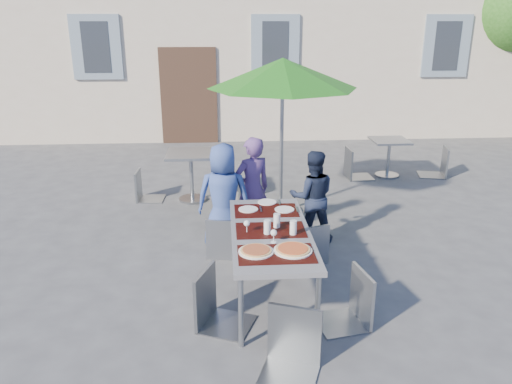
{
  "coord_description": "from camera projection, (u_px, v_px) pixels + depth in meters",
  "views": [
    {
      "loc": [
        -1.22,
        -4.26,
        2.78
      ],
      "look_at": [
        -0.85,
        1.29,
        0.85
      ],
      "focal_mm": 35.0,
      "sensor_mm": 36.0,
      "label": 1
    }
  ],
  "objects": [
    {
      "name": "child_1",
      "position": [
        252.0,
        189.0,
        6.47
      ],
      "size": [
        0.6,
        0.51,
        1.39
      ],
      "primitive_type": "imported",
      "rotation": [
        0.0,
        0.0,
        3.56
      ],
      "color": "#583A77",
      "rests_on": "ground"
    },
    {
      "name": "bg_chair_r_1",
      "position": [
        441.0,
        144.0,
        9.18
      ],
      "size": [
        0.56,
        0.55,
        1.04
      ],
      "color": "gray",
      "rests_on": "ground"
    },
    {
      "name": "chair_2",
      "position": [
        310.0,
        219.0,
        5.86
      ],
      "size": [
        0.53,
        0.54,
        0.96
      ],
      "color": "#92979D",
      "rests_on": "ground"
    },
    {
      "name": "child_2",
      "position": [
        312.0,
        197.0,
        6.45
      ],
      "size": [
        0.61,
        0.36,
        1.23
      ],
      "primitive_type": "imported",
      "rotation": [
        0.0,
        0.0,
        3.11
      ],
      "color": "#181F35",
      "rests_on": "ground"
    },
    {
      "name": "chair_0",
      "position": [
        225.0,
        212.0,
        6.01
      ],
      "size": [
        0.5,
        0.51,
        0.99
      ],
      "color": "#93979E",
      "rests_on": "ground"
    },
    {
      "name": "chair_5",
      "position": [
        292.0,
        307.0,
        3.98
      ],
      "size": [
        0.59,
        0.6,
        1.04
      ],
      "color": "gray",
      "rests_on": "ground"
    },
    {
      "name": "bg_chair_r_0",
      "position": [
        233.0,
        164.0,
        8.09
      ],
      "size": [
        0.44,
        0.44,
        0.95
      ],
      "color": "gray",
      "rests_on": "ground"
    },
    {
      "name": "chair_1",
      "position": [
        275.0,
        212.0,
        6.1
      ],
      "size": [
        0.51,
        0.51,
        0.94
      ],
      "color": "#90969C",
      "rests_on": "ground"
    },
    {
      "name": "chair_4",
      "position": [
        354.0,
        267.0,
        4.65
      ],
      "size": [
        0.53,
        0.53,
        1.01
      ],
      "color": "gray",
      "rests_on": "ground"
    },
    {
      "name": "dining_table",
      "position": [
        271.0,
        235.0,
        5.1
      ],
      "size": [
        0.8,
        1.85,
        0.76
      ],
      "color": "#4B4B50",
      "rests_on": "ground"
    },
    {
      "name": "cafe_table_1",
      "position": [
        389.0,
        152.0,
        9.21
      ],
      "size": [
        0.65,
        0.65,
        0.7
      ],
      "color": "#979A9E",
      "rests_on": "ground"
    },
    {
      "name": "chair_3",
      "position": [
        215.0,
        266.0,
        4.62
      ],
      "size": [
        0.61,
        0.6,
        1.05
      ],
      "color": "gray",
      "rests_on": "ground"
    },
    {
      "name": "glassware",
      "position": [
        275.0,
        226.0,
        4.99
      ],
      "size": [
        0.53,
        0.42,
        0.15
      ],
      "color": "silver",
      "rests_on": "dining_table"
    },
    {
      "name": "pizza_near_left",
      "position": [
        256.0,
        251.0,
        4.59
      ],
      "size": [
        0.33,
        0.33,
        0.03
      ],
      "color": "white",
      "rests_on": "dining_table"
    },
    {
      "name": "ground",
      "position": [
        349.0,
        313.0,
        5.0
      ],
      "size": [
        90.0,
        90.0,
        0.0
      ],
      "primitive_type": "plane",
      "color": "#424244",
      "rests_on": "ground"
    },
    {
      "name": "place_settings",
      "position": [
        267.0,
        207.0,
        5.69
      ],
      "size": [
        0.67,
        0.47,
        0.01
      ],
      "color": "white",
      "rests_on": "dining_table"
    },
    {
      "name": "bg_chair_l_1",
      "position": [
        355.0,
        145.0,
        9.07
      ],
      "size": [
        0.49,
        0.48,
        1.06
      ],
      "color": "gray",
      "rests_on": "ground"
    },
    {
      "name": "pizza_near_right",
      "position": [
        293.0,
        250.0,
        4.61
      ],
      "size": [
        0.36,
        0.36,
        0.03
      ],
      "color": "white",
      "rests_on": "dining_table"
    },
    {
      "name": "child_0",
      "position": [
        224.0,
        197.0,
        6.22
      ],
      "size": [
        0.7,
        0.49,
        1.37
      ],
      "primitive_type": "imported",
      "rotation": [
        0.0,
        0.0,
        3.07
      ],
      "color": "#344A8F",
      "rests_on": "ground"
    },
    {
      "name": "patio_umbrella",
      "position": [
        283.0,
        75.0,
        6.95
      ],
      "size": [
        2.13,
        2.13,
        2.28
      ],
      "color": "#979A9E",
      "rests_on": "ground"
    },
    {
      "name": "bg_chair_l_0",
      "position": [
        143.0,
        168.0,
        7.97
      ],
      "size": [
        0.44,
        0.43,
        0.93
      ],
      "color": "gray",
      "rests_on": "ground"
    },
    {
      "name": "cafe_table_0",
      "position": [
        191.0,
        167.0,
        7.92
      ],
      "size": [
        0.75,
        0.75,
        0.8
      ],
      "color": "#979A9E",
      "rests_on": "ground"
    }
  ]
}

